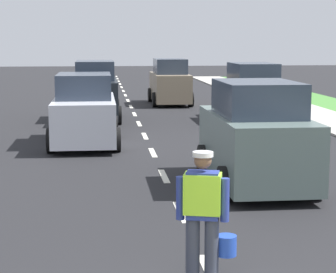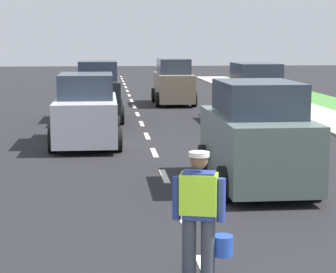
# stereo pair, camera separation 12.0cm
# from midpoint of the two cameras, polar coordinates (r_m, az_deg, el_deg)

# --- Properties ---
(ground_plane) EXTENTS (96.00, 96.00, 0.00)m
(ground_plane) POSITION_cam_midpoint_polar(r_m,az_deg,el_deg) (26.33, -2.68, 2.09)
(ground_plane) COLOR black
(lane_center_line) EXTENTS (0.14, 46.40, 0.01)m
(lane_center_line) POSITION_cam_midpoint_polar(r_m,az_deg,el_deg) (30.50, -3.09, 3.01)
(lane_center_line) COLOR silver
(lane_center_line) RESTS_ON ground
(road_worker) EXTENTS (0.77, 0.39, 1.67)m
(road_worker) POSITION_cam_midpoint_polar(r_m,az_deg,el_deg) (7.98, 3.40, -6.62)
(road_worker) COLOR #383D4C
(road_worker) RESTS_ON ground
(car_outgoing_far) EXTENTS (1.87, 4.04, 2.15)m
(car_outgoing_far) POSITION_cam_midpoint_polar(r_m,az_deg,el_deg) (30.02, 0.60, 4.83)
(car_outgoing_far) COLOR gray
(car_outgoing_far) RESTS_ON ground
(car_oncoming_second) EXTENTS (1.86, 4.33, 2.25)m
(car_oncoming_second) POSITION_cam_midpoint_polar(r_m,az_deg,el_deg) (24.19, -6.17, 3.95)
(car_oncoming_second) COLOR black
(car_oncoming_second) RESTS_ON ground
(car_outgoing_ahead) EXTENTS (2.00, 3.97, 2.20)m
(car_outgoing_ahead) POSITION_cam_midpoint_polar(r_m,az_deg,el_deg) (13.26, 8.20, -0.12)
(car_outgoing_ahead) COLOR slate
(car_outgoing_ahead) RESTS_ON ground
(car_oncoming_lead) EXTENTS (2.00, 4.13, 2.07)m
(car_oncoming_lead) POSITION_cam_midpoint_polar(r_m,az_deg,el_deg) (18.54, -7.19, 2.22)
(car_oncoming_lead) COLOR silver
(car_oncoming_lead) RESTS_ON ground
(car_parked_far) EXTENTS (1.99, 4.16, 2.18)m
(car_parked_far) POSITION_cam_midpoint_polar(r_m,az_deg,el_deg) (24.05, 7.97, 3.81)
(car_parked_far) COLOR black
(car_parked_far) RESTS_ON ground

